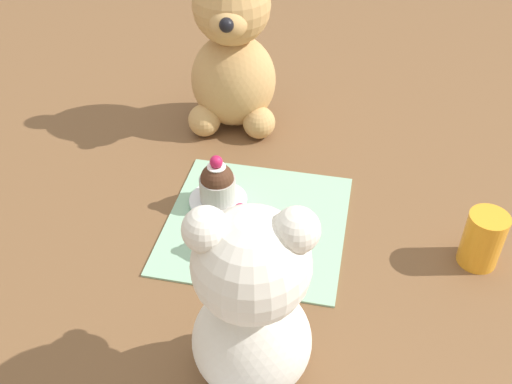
{
  "coord_description": "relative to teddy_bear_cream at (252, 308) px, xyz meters",
  "views": [
    {
      "loc": [
        -0.12,
        0.57,
        0.54
      ],
      "look_at": [
        0.0,
        0.0,
        0.06
      ],
      "focal_mm": 42.0,
      "sensor_mm": 36.0,
      "label": 1
    }
  ],
  "objects": [
    {
      "name": "knitted_placemat",
      "position": [
        0.04,
        -0.23,
        -0.11
      ],
      "size": [
        0.23,
        0.24,
        0.01
      ],
      "primitive_type": "cube",
      "color": "#8EBC99",
      "rests_on": "ground_plane"
    },
    {
      "name": "juice_glass",
      "position": [
        -0.24,
        -0.22,
        -0.07
      ],
      "size": [
        0.05,
        0.05,
        0.07
      ],
      "primitive_type": "cylinder",
      "color": "orange",
      "rests_on": "ground_plane"
    },
    {
      "name": "teddy_bear_tan",
      "position": [
        0.13,
        -0.46,
        0.01
      ],
      "size": [
        0.15,
        0.14,
        0.26
      ],
      "rotation": [
        0.0,
        0.0,
        3.28
      ],
      "color": "tan",
      "rests_on": "ground_plane"
    },
    {
      "name": "ground_plane",
      "position": [
        0.04,
        -0.23,
        -0.11
      ],
      "size": [
        4.0,
        4.0,
        0.0
      ],
      "primitive_type": "plane",
      "color": "brown"
    },
    {
      "name": "teddy_bear_cream",
      "position": [
        0.0,
        0.0,
        0.0
      ],
      "size": [
        0.13,
        0.13,
        0.23
      ],
      "rotation": [
        0.0,
        0.0,
        0.2
      ],
      "color": "silver",
      "rests_on": "ground_plane"
    },
    {
      "name": "cupcake_near_cream_bear",
      "position": [
        0.05,
        -0.17,
        -0.08
      ],
      "size": [
        0.05,
        0.05,
        0.07
      ],
      "color": "#B2ADA3",
      "rests_on": "knitted_placemat"
    },
    {
      "name": "saucer_plate",
      "position": [
        0.1,
        -0.25,
        -0.1
      ],
      "size": [
        0.08,
        0.08,
        0.01
      ],
      "primitive_type": "cylinder",
      "color": "silver",
      "rests_on": "knitted_placemat"
    },
    {
      "name": "cupcake_near_tan_bear",
      "position": [
        0.1,
        -0.25,
        -0.07
      ],
      "size": [
        0.05,
        0.05,
        0.07
      ],
      "color": "#B2ADA3",
      "rests_on": "saucer_plate"
    }
  ]
}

